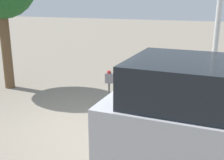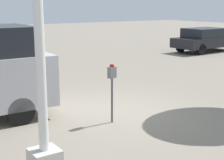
% 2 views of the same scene
% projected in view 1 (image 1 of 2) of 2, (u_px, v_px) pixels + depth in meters
% --- Properties ---
extents(ground_plane, '(80.00, 80.00, 0.00)m').
position_uv_depth(ground_plane, '(81.00, 128.00, 7.19)').
color(ground_plane, gray).
extents(parking_meter_near, '(0.22, 0.15, 1.42)m').
position_uv_depth(parking_meter_near, '(109.00, 84.00, 7.29)').
color(parking_meter_near, '#4C4C4C').
rests_on(parking_meter_near, ground).
extents(lamp_post, '(0.44, 0.44, 5.07)m').
position_uv_depth(lamp_post, '(214.00, 62.00, 7.85)').
color(lamp_post, beige).
rests_on(lamp_post, ground).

